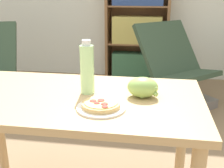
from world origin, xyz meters
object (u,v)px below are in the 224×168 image
at_px(pizza_on_plate, 101,106).
at_px(drink_bottle, 87,69).
at_px(grape_bunch, 143,87).
at_px(bookshelf, 137,28).
at_px(lounge_chair_far, 176,80).

distance_m(pizza_on_plate, drink_bottle, 0.24).
relative_size(pizza_on_plate, grape_bunch, 1.45).
bearing_deg(bookshelf, pizza_on_plate, -89.52).
distance_m(drink_bottle, bookshelf, 2.51).
distance_m(pizza_on_plate, grape_bunch, 0.25).
relative_size(lounge_chair_far, bookshelf, 0.67).
bearing_deg(drink_bottle, grape_bunch, -2.74).
xyz_separation_m(grape_bunch, lounge_chair_far, (0.29, 1.67, -0.49)).
distance_m(grape_bunch, bookshelf, 2.53).
height_order(grape_bunch, lounge_chair_far, lounge_chair_far).
bearing_deg(bookshelf, lounge_chair_far, -59.94).
bearing_deg(drink_bottle, lounge_chair_far, 70.86).
xyz_separation_m(pizza_on_plate, grape_bunch, (0.18, 0.18, 0.03)).
distance_m(grape_bunch, drink_bottle, 0.29).
bearing_deg(bookshelf, grape_bunch, -85.51).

